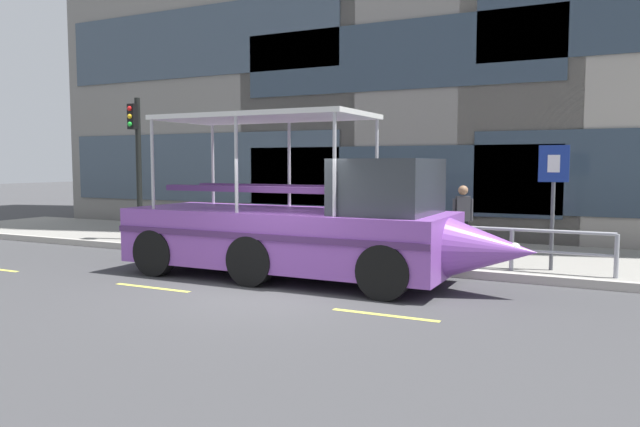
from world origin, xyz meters
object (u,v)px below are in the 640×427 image
at_px(parking_sign, 553,186).
at_px(leaned_bicycle, 153,227).
at_px(pedestrian_near_bow, 463,214).
at_px(traffic_light_pole, 137,154).
at_px(duck_tour_boat, 307,228).

relative_size(parking_sign, leaned_bicycle, 1.50).
distance_m(leaned_bicycle, pedestrian_near_bow, 8.86).
bearing_deg(leaned_bicycle, parking_sign, -0.62).
height_order(traffic_light_pole, leaned_bicycle, traffic_light_pole).
bearing_deg(pedestrian_near_bow, parking_sign, -27.43).
height_order(traffic_light_pole, parking_sign, traffic_light_pole).
relative_size(traffic_light_pole, duck_tour_boat, 0.47).
height_order(leaned_bicycle, duck_tour_boat, duck_tour_boat).
bearing_deg(traffic_light_pole, leaned_bicycle, 10.42).
relative_size(traffic_light_pole, parking_sign, 1.58).
relative_size(parking_sign, pedestrian_near_bow, 1.53).
xyz_separation_m(parking_sign, pedestrian_near_bow, (-2.12, 1.10, -0.74)).
bearing_deg(leaned_bicycle, pedestrian_near_bow, 6.39).
height_order(parking_sign, pedestrian_near_bow, parking_sign).
distance_m(leaned_bicycle, duck_tour_boat, 6.82).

